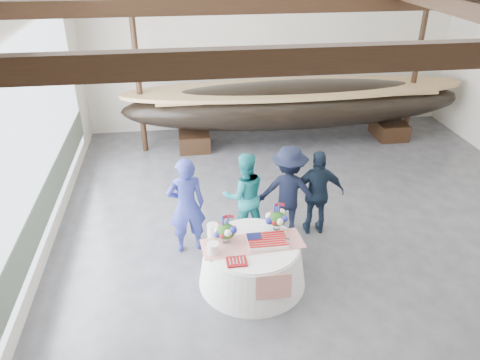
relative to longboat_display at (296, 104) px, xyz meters
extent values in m
cube|color=#3D3D42|center=(-0.39, -4.68, -1.05)|extent=(10.00, 12.00, 0.01)
cube|color=silver|center=(-0.39, 1.32, 1.20)|extent=(10.00, 0.02, 4.50)
cube|color=silver|center=(-5.39, -4.68, 1.20)|extent=(0.02, 12.00, 4.50)
cube|color=black|center=(-0.39, -5.68, 3.20)|extent=(9.80, 0.12, 0.18)
cylinder|color=black|center=(-3.89, 0.00, 1.20)|extent=(0.14, 0.14, 4.50)
cylinder|color=black|center=(3.11, 0.00, 1.20)|extent=(0.14, 0.14, 4.50)
cube|color=silver|center=(-5.34, -3.68, 0.95)|extent=(0.02, 7.00, 3.20)
cube|color=#596654|center=(-5.33, -3.68, -0.15)|extent=(0.02, 7.00, 0.60)
cube|color=black|center=(-2.64, 0.00, -0.83)|extent=(0.77, 0.99, 0.44)
cube|color=black|center=(2.64, 0.00, -0.83)|extent=(0.77, 0.99, 0.44)
ellipsoid|color=black|center=(0.00, 0.00, -0.01)|extent=(8.80, 1.76, 1.21)
cube|color=#9E7A4C|center=(0.00, 0.00, 0.32)|extent=(7.04, 1.16, 0.07)
cone|color=white|center=(-2.00, -5.37, -0.70)|extent=(1.70, 1.70, 0.70)
cylinder|color=white|center=(-2.00, -5.37, -0.34)|extent=(1.44, 1.44, 0.04)
cube|color=#B42112|center=(-2.00, -5.37, -0.32)|extent=(1.61, 0.67, 0.01)
cube|color=white|center=(-1.78, -5.39, -0.29)|extent=(0.60, 0.40, 0.07)
cylinder|color=white|center=(-2.62, -5.52, -0.24)|extent=(0.18, 0.18, 0.17)
cylinder|color=white|center=(-2.58, -5.05, -0.22)|extent=(0.18, 0.18, 0.20)
cube|color=maroon|center=(-2.30, -5.79, -0.31)|extent=(0.30, 0.24, 0.03)
cone|color=silver|center=(-1.48, -5.49, -0.26)|extent=(0.09, 0.09, 0.12)
imported|color=navy|center=(-2.97, -4.35, -0.17)|extent=(0.70, 0.51, 1.77)
imported|color=teal|center=(-1.93, -4.02, -0.24)|extent=(0.85, 0.69, 1.63)
imported|color=black|center=(-1.14, -4.07, -0.19)|extent=(1.24, 0.91, 1.72)
imported|color=#142030|center=(-0.61, -4.13, -0.23)|extent=(0.98, 0.46, 1.64)
camera|label=1|loc=(-3.00, -11.16, 3.95)|focal=35.00mm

